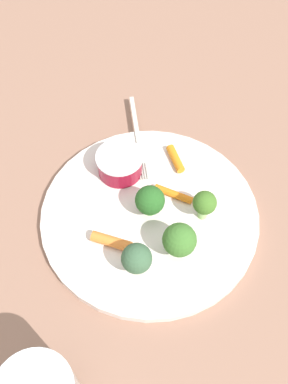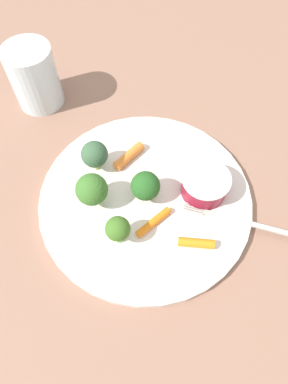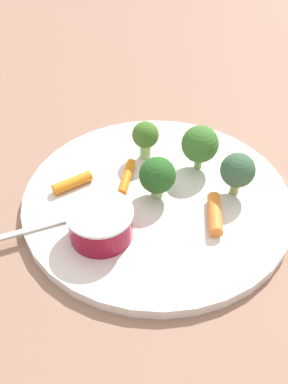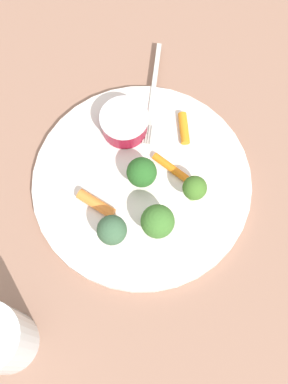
# 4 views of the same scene
# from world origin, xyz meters

# --- Properties ---
(ground_plane) EXTENTS (2.40, 2.40, 0.00)m
(ground_plane) POSITION_xyz_m (0.00, 0.00, 0.00)
(ground_plane) COLOR #8D6552
(plate) EXTENTS (0.29, 0.29, 0.01)m
(plate) POSITION_xyz_m (0.00, 0.00, 0.01)
(plate) COLOR silver
(plate) RESTS_ON ground_plane
(sauce_cup) EXTENTS (0.07, 0.07, 0.03)m
(sauce_cup) POSITION_xyz_m (0.07, -0.03, 0.03)
(sauce_cup) COLOR maroon
(sauce_cup) RESTS_ON plate
(broccoli_floret_0) EXTENTS (0.04, 0.04, 0.05)m
(broccoli_floret_0) POSITION_xyz_m (-0.00, 0.00, 0.04)
(broccoli_floret_0) COLOR #87BC70
(broccoli_floret_0) RESTS_ON plate
(broccoli_floret_1) EXTENTS (0.04, 0.04, 0.05)m
(broccoli_floret_1) POSITION_xyz_m (-0.06, 0.03, 0.05)
(broccoli_floret_1) COLOR #80B66C
(broccoli_floret_1) RESTS_ON plate
(broccoli_floret_2) EXTENTS (0.03, 0.03, 0.05)m
(broccoli_floret_2) POSITION_xyz_m (-0.06, -0.04, 0.04)
(broccoli_floret_2) COLOR #95C370
(broccoli_floret_2) RESTS_ON plate
(broccoli_floret_3) EXTENTS (0.04, 0.04, 0.05)m
(broccoli_floret_3) POSITION_xyz_m (-0.04, 0.08, 0.04)
(broccoli_floret_3) COLOR #99A95C
(broccoli_floret_3) RESTS_ON plate
(carrot_stick_0) EXTENTS (0.06, 0.02, 0.01)m
(carrot_stick_0) POSITION_xyz_m (-0.01, -0.04, 0.02)
(carrot_stick_0) COLOR orange
(carrot_stick_0) RESTS_ON plate
(carrot_stick_1) EXTENTS (0.04, 0.04, 0.01)m
(carrot_stick_1) POSITION_xyz_m (0.02, -0.09, 0.02)
(carrot_stick_1) COLOR orange
(carrot_stick_1) RESTS_ON plate
(carrot_stick_2) EXTENTS (0.05, 0.03, 0.01)m
(carrot_stick_2) POSITION_xyz_m (0.01, 0.07, 0.02)
(carrot_stick_2) COLOR orange
(carrot_stick_2) RESTS_ON plate
(fork) EXTENTS (0.12, 0.13, 0.00)m
(fork) POSITION_xyz_m (0.09, -0.10, 0.01)
(fork) COLOR beige
(fork) RESTS_ON plate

